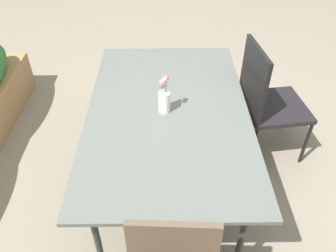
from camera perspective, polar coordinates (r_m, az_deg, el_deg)
ground_plane at (r=2.85m, az=0.51°, el=-9.32°), size 12.00×12.00×0.00m
dining_table at (r=2.36m, az=-0.00°, el=1.92°), size 1.80×1.11×0.74m
chair_near_right at (r=2.89m, az=16.15°, el=4.51°), size 0.56×0.56×1.01m
flower_vase at (r=2.27m, az=-0.64°, el=4.67°), size 0.08×0.08×0.28m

